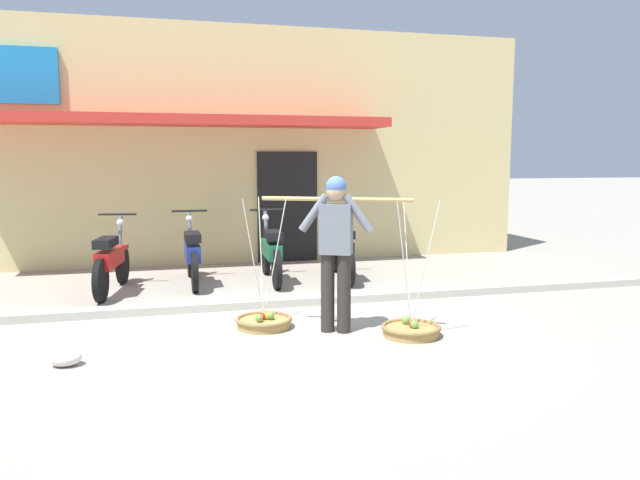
% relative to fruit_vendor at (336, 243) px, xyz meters
% --- Properties ---
extents(ground_plane, '(90.00, 90.00, 0.00)m').
position_rel_fruit_vendor_xyz_m(ground_plane, '(-0.51, 0.62, -0.98)').
color(ground_plane, '#9E998C').
extents(sidewalk_curb, '(20.00, 0.24, 0.10)m').
position_rel_fruit_vendor_xyz_m(sidewalk_curb, '(-0.51, 1.32, -0.93)').
color(sidewalk_curb, '#BAB4A5').
rests_on(sidewalk_curb, ground).
extents(fruit_vendor, '(1.48, 0.76, 1.70)m').
position_rel_fruit_vendor_xyz_m(fruit_vendor, '(0.00, 0.00, 0.00)').
color(fruit_vendor, '#2D2823').
rests_on(fruit_vendor, ground).
extents(fruit_basket_left_side, '(0.64, 0.64, 1.45)m').
position_rel_fruit_vendor_xyz_m(fruit_basket_left_side, '(0.73, -0.36, -0.90)').
color(fruit_basket_left_side, '#B2894C').
rests_on(fruit_basket_left_side, ground).
extents(fruit_basket_right_side, '(0.64, 0.64, 1.45)m').
position_rel_fruit_vendor_xyz_m(fruit_basket_right_side, '(-0.73, 0.36, -0.90)').
color(fruit_basket_right_side, '#B2894C').
rests_on(fruit_basket_right_side, ground).
extents(motorcycle_nearest_shop, '(0.55, 1.81, 1.09)m').
position_rel_fruit_vendor_xyz_m(motorcycle_nearest_shop, '(-2.50, 2.69, -0.52)').
color(motorcycle_nearest_shop, black).
rests_on(motorcycle_nearest_shop, ground).
extents(motorcycle_second_in_row, '(0.54, 1.82, 1.09)m').
position_rel_fruit_vendor_xyz_m(motorcycle_second_in_row, '(-1.37, 3.01, -0.52)').
color(motorcycle_second_in_row, black).
rests_on(motorcycle_second_in_row, ground).
extents(motorcycle_third_in_row, '(0.54, 1.82, 1.09)m').
position_rel_fruit_vendor_xyz_m(motorcycle_third_in_row, '(-0.19, 2.91, -0.52)').
color(motorcycle_third_in_row, black).
rests_on(motorcycle_third_in_row, ground).
extents(motorcycle_end_of_row, '(0.54, 1.82, 1.09)m').
position_rel_fruit_vendor_xyz_m(motorcycle_end_of_row, '(0.92, 2.85, -0.52)').
color(motorcycle_end_of_row, black).
rests_on(motorcycle_end_of_row, ground).
extents(storefront_building, '(13.00, 6.00, 4.20)m').
position_rel_fruit_vendor_xyz_m(storefront_building, '(-1.50, 7.23, 1.12)').
color(storefront_building, '#DBC684').
rests_on(storefront_building, ground).
extents(plastic_litter_bag, '(0.28, 0.22, 0.14)m').
position_rel_fruit_vendor_xyz_m(plastic_litter_bag, '(-2.70, -0.46, -0.91)').
color(plastic_litter_bag, silver).
rests_on(plastic_litter_bag, ground).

